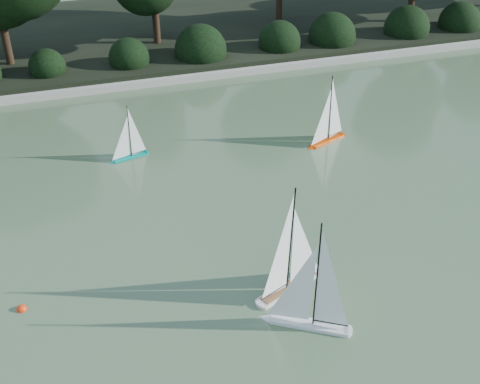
{
  "coord_description": "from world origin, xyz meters",
  "views": [
    {
      "loc": [
        -2.13,
        -5.33,
        5.71
      ],
      "look_at": [
        0.44,
        2.33,
        0.7
      ],
      "focal_mm": 45.0,
      "sensor_mm": 36.0,
      "label": 1
    }
  ],
  "objects_px": {
    "sailboat_white_b": "(295,270)",
    "race_buoy": "(22,309)",
    "sailboat_white_a": "(303,309)",
    "sailboat_orange": "(325,132)",
    "sailboat_teal": "(127,150)"
  },
  "relations": [
    {
      "from": "sailboat_orange",
      "to": "sailboat_teal",
      "type": "distance_m",
      "value": 4.06
    },
    {
      "from": "sailboat_white_a",
      "to": "sailboat_orange",
      "type": "distance_m",
      "value": 5.39
    },
    {
      "from": "sailboat_orange",
      "to": "race_buoy",
      "type": "bearing_deg",
      "value": -152.03
    },
    {
      "from": "sailboat_white_b",
      "to": "sailboat_teal",
      "type": "relative_size",
      "value": 1.57
    },
    {
      "from": "sailboat_white_a",
      "to": "race_buoy",
      "type": "bearing_deg",
      "value": 157.15
    },
    {
      "from": "sailboat_white_a",
      "to": "sailboat_teal",
      "type": "distance_m",
      "value": 5.53
    },
    {
      "from": "sailboat_orange",
      "to": "sailboat_teal",
      "type": "height_order",
      "value": "sailboat_orange"
    },
    {
      "from": "sailboat_white_a",
      "to": "sailboat_white_b",
      "type": "distance_m",
      "value": 0.79
    },
    {
      "from": "sailboat_white_b",
      "to": "race_buoy",
      "type": "xyz_separation_m",
      "value": [
        -3.74,
        0.73,
        -0.29
      ]
    },
    {
      "from": "sailboat_white_b",
      "to": "race_buoy",
      "type": "height_order",
      "value": "sailboat_white_b"
    },
    {
      "from": "sailboat_white_b",
      "to": "sailboat_teal",
      "type": "distance_m",
      "value": 4.87
    },
    {
      "from": "sailboat_white_a",
      "to": "sailboat_orange",
      "type": "xyz_separation_m",
      "value": [
        2.58,
        4.73,
        -0.04
      ]
    },
    {
      "from": "race_buoy",
      "to": "sailboat_white_a",
      "type": "bearing_deg",
      "value": -22.85
    },
    {
      "from": "sailboat_teal",
      "to": "sailboat_white_a",
      "type": "bearing_deg",
      "value": -75.03
    },
    {
      "from": "sailboat_white_b",
      "to": "race_buoy",
      "type": "relative_size",
      "value": 12.75
    }
  ]
}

